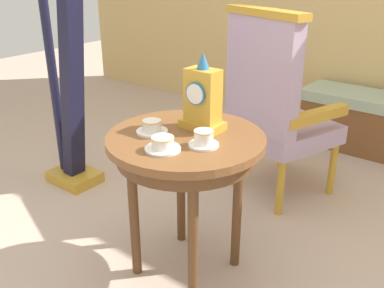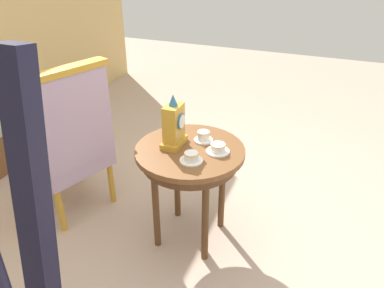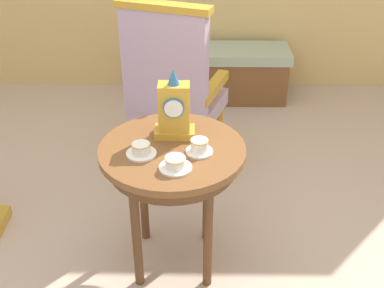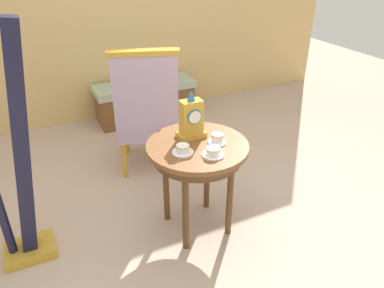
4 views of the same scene
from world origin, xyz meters
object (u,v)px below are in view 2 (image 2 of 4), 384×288
(armchair, at_px, (69,140))
(window_bench, at_px, (2,139))
(teacup_right, at_px, (218,148))
(side_table, at_px, (190,160))
(harp, at_px, (30,264))
(teacup_left, at_px, (191,158))
(teacup_center, at_px, (203,137))
(mantel_clock, at_px, (174,125))

(armchair, xyz_separation_m, window_bench, (0.34, 1.07, -0.37))
(window_bench, bearing_deg, teacup_right, -97.44)
(side_table, distance_m, harp, 1.13)
(teacup_left, xyz_separation_m, window_bench, (0.44, 2.02, -0.50))
(teacup_center, distance_m, mantel_clock, 0.22)
(window_bench, bearing_deg, side_table, -98.72)
(window_bench, bearing_deg, teacup_left, -102.14)
(teacup_left, relative_size, teacup_right, 0.95)
(teacup_left, xyz_separation_m, mantel_clock, (0.14, 0.17, 0.11))
(teacup_left, xyz_separation_m, teacup_center, (0.26, 0.02, 0.01))
(side_table, height_order, harp, harp)
(side_table, xyz_separation_m, mantel_clock, (0.01, 0.11, 0.22))
(teacup_center, bearing_deg, harp, 167.41)
(teacup_left, relative_size, window_bench, 0.12)
(teacup_center, relative_size, mantel_clock, 0.37)
(side_table, relative_size, window_bench, 0.60)
(mantel_clock, relative_size, window_bench, 0.29)
(teacup_left, height_order, armchair, armchair)
(teacup_center, bearing_deg, armchair, 100.07)
(teacup_right, distance_m, window_bench, 2.21)
(teacup_center, relative_size, window_bench, 0.11)
(teacup_right, distance_m, harp, 1.20)
(teacup_right, xyz_separation_m, armchair, (-0.06, 1.06, -0.13))
(teacup_left, relative_size, armchair, 0.12)
(teacup_left, bearing_deg, teacup_right, -34.92)
(side_table, bearing_deg, teacup_left, -154.88)
(teacup_center, distance_m, window_bench, 2.07)
(mantel_clock, xyz_separation_m, armchair, (-0.05, 0.78, -0.24))
(armchair, distance_m, window_bench, 1.18)
(teacup_center, height_order, mantel_clock, mantel_clock)
(teacup_left, distance_m, teacup_center, 0.26)
(teacup_center, bearing_deg, teacup_right, -128.10)
(teacup_left, distance_m, harp, 1.02)
(teacup_right, distance_m, teacup_center, 0.17)
(teacup_left, distance_m, armchair, 0.96)
(mantel_clock, height_order, harp, harp)
(mantel_clock, distance_m, armchair, 0.82)
(teacup_left, distance_m, teacup_right, 0.19)
(harp, distance_m, window_bench, 2.28)
(armchair, relative_size, harp, 0.65)
(teacup_right, height_order, window_bench, teacup_right)
(teacup_center, bearing_deg, window_bench, 84.97)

